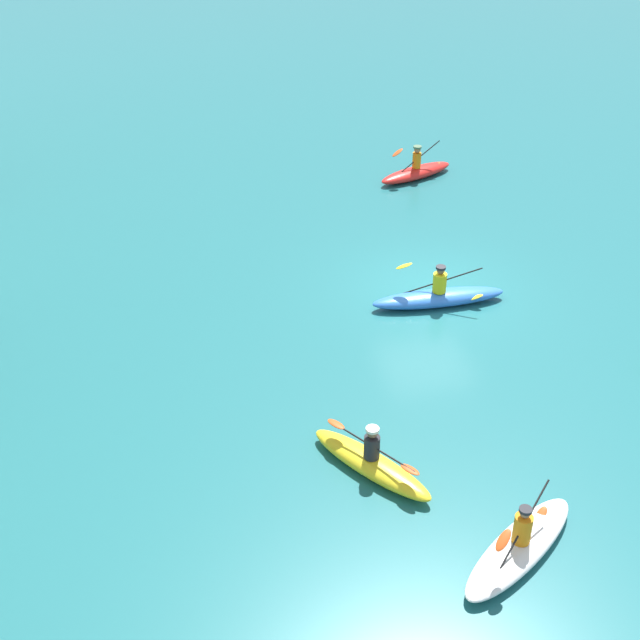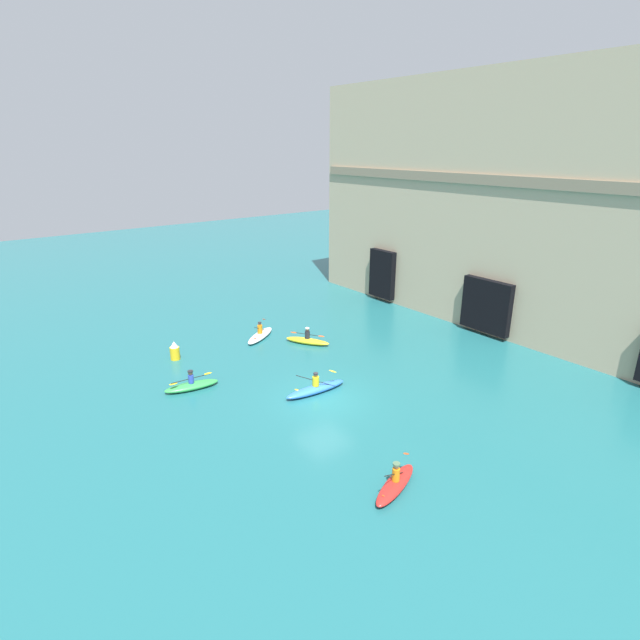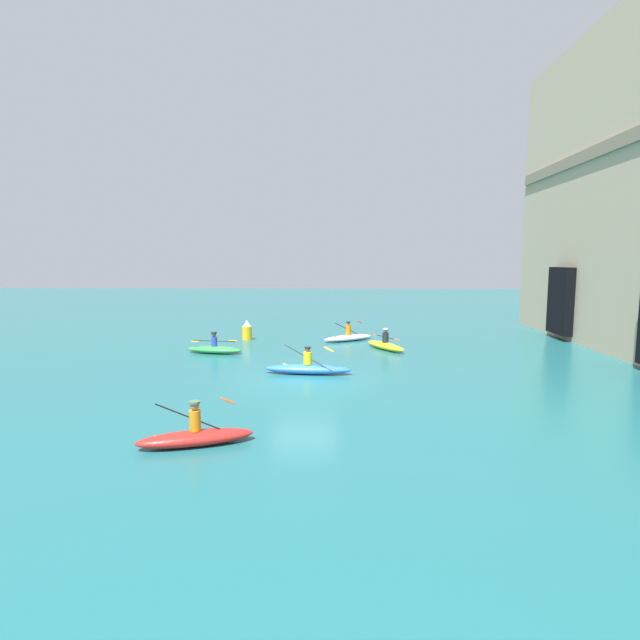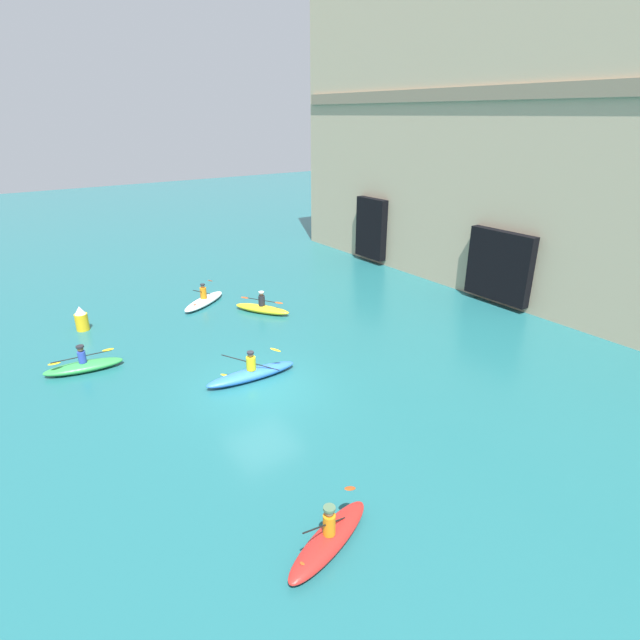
# 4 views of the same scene
# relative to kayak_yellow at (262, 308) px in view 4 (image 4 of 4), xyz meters

# --- Properties ---
(ground_plane) EXTENTS (120.00, 120.00, 0.00)m
(ground_plane) POSITION_rel_kayak_yellow_xyz_m (6.44, -3.70, -0.24)
(ground_plane) COLOR #1E6066
(cliff_bluff) EXTENTS (35.09, 7.87, 16.62)m
(cliff_bluff) POSITION_rel_kayak_yellow_xyz_m (6.43, 14.29, 8.04)
(cliff_bluff) COLOR tan
(cliff_bluff) RESTS_ON ground
(kayak_yellow) EXTENTS (2.85, 2.09, 1.10)m
(kayak_yellow) POSITION_rel_kayak_yellow_xyz_m (0.00, 0.00, 0.00)
(kayak_yellow) COLOR yellow
(kayak_yellow) RESTS_ON ground
(kayak_blue) EXTENTS (0.97, 3.55, 1.19)m
(kayak_blue) POSITION_rel_kayak_yellow_xyz_m (5.65, -3.62, -0.00)
(kayak_blue) COLOR blue
(kayak_blue) RESTS_ON ground
(kayak_red) EXTENTS (1.62, 2.94, 1.20)m
(kayak_red) POSITION_rel_kayak_yellow_xyz_m (13.55, -5.89, -0.00)
(kayak_red) COLOR red
(kayak_red) RESTS_ON ground
(kayak_green) EXTENTS (1.27, 2.92, 1.06)m
(kayak_green) POSITION_rel_kayak_yellow_xyz_m (1.36, -8.54, -0.02)
(kayak_green) COLOR green
(kayak_green) RESTS_ON ground
(kayak_white) EXTENTS (2.44, 3.12, 1.15)m
(kayak_white) POSITION_rel_kayak_yellow_xyz_m (-2.74, -1.87, -0.03)
(kayak_white) COLOR white
(kayak_white) RESTS_ON ground
(marker_buoy) EXTENTS (0.56, 0.56, 1.14)m
(marker_buoy) POSITION_rel_kayak_yellow_xyz_m (-2.85, -7.70, 0.29)
(marker_buoy) COLOR yellow
(marker_buoy) RESTS_ON ground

